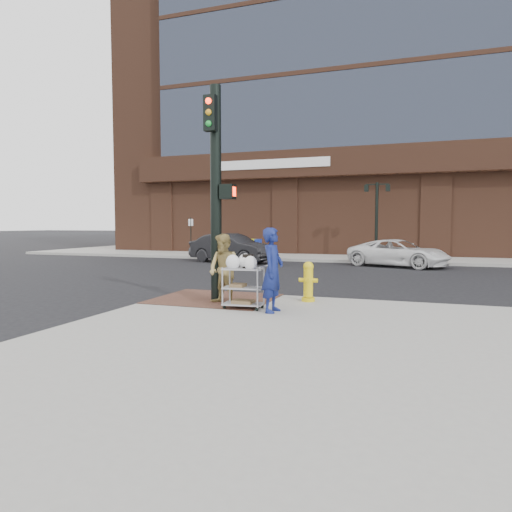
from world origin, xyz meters
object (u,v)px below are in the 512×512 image
at_px(sedan_dark, 232,248).
at_px(minivan_white, 399,253).
at_px(woman_blue, 273,270).
at_px(utility_cart, 243,284).
at_px(lamp_post, 377,212).
at_px(pedestrian_tan, 224,269).
at_px(fire_hydrant, 308,281).
at_px(traffic_signal_pole, 216,186).

distance_m(sedan_dark, minivan_white, 8.12).
bearing_deg(woman_blue, utility_cart, 81.54).
xyz_separation_m(sedan_dark, utility_cart, (5.36, -12.46, -0.06)).
xyz_separation_m(lamp_post, utility_cart, (-1.49, -16.07, -1.94)).
xyz_separation_m(pedestrian_tan, utility_cart, (0.60, -0.36, -0.26)).
height_order(woman_blue, minivan_white, woman_blue).
bearing_deg(pedestrian_tan, sedan_dark, 132.90).
bearing_deg(woman_blue, fire_hydrant, -11.07).
bearing_deg(sedan_dark, traffic_signal_pole, -145.30).
xyz_separation_m(sedan_dark, fire_hydrant, (6.46, -11.09, -0.11)).
xyz_separation_m(woman_blue, minivan_white, (2.05, 12.95, -0.39)).
xyz_separation_m(sedan_dark, minivan_white, (8.11, 0.34, -0.11)).
distance_m(lamp_post, sedan_dark, 7.97).
distance_m(pedestrian_tan, fire_hydrant, 2.00).
xyz_separation_m(minivan_white, utility_cart, (-2.76, -12.80, 0.05)).
bearing_deg(minivan_white, traffic_signal_pole, -176.87).
distance_m(traffic_signal_pole, woman_blue, 2.67).
relative_size(sedan_dark, utility_cart, 3.83).
bearing_deg(traffic_signal_pole, woman_blue, -30.41).
xyz_separation_m(traffic_signal_pole, utility_cart, (0.99, -0.84, -2.15)).
bearing_deg(pedestrian_tan, fire_hydrant, 52.29).
bearing_deg(lamp_post, utility_cart, -95.30).
relative_size(pedestrian_tan, sedan_dark, 0.35).
relative_size(lamp_post, pedestrian_tan, 2.53).
xyz_separation_m(lamp_post, sedan_dark, (-6.85, -3.61, -1.88)).
height_order(traffic_signal_pole, pedestrian_tan, traffic_signal_pole).
distance_m(lamp_post, fire_hydrant, 14.83).
bearing_deg(sedan_dark, utility_cart, -142.65).
xyz_separation_m(lamp_post, pedestrian_tan, (-2.09, -15.71, -1.68)).
bearing_deg(traffic_signal_pole, fire_hydrant, 14.32).
xyz_separation_m(minivan_white, fire_hydrant, (-1.65, -11.43, 0.00)).
xyz_separation_m(woman_blue, sedan_dark, (-6.06, 12.61, -0.28)).
height_order(woman_blue, sedan_dark, woman_blue).
bearing_deg(pedestrian_tan, utility_cart, -9.39).
distance_m(lamp_post, woman_blue, 16.32).
height_order(pedestrian_tan, fire_hydrant, pedestrian_tan).
bearing_deg(lamp_post, sedan_dark, -152.24).
height_order(lamp_post, woman_blue, lamp_post).
bearing_deg(utility_cart, lamp_post, 84.70).
bearing_deg(pedestrian_tan, traffic_signal_pole, 150.24).
xyz_separation_m(pedestrian_tan, sedan_dark, (-4.76, 12.10, -0.21)).
distance_m(woman_blue, minivan_white, 13.12).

